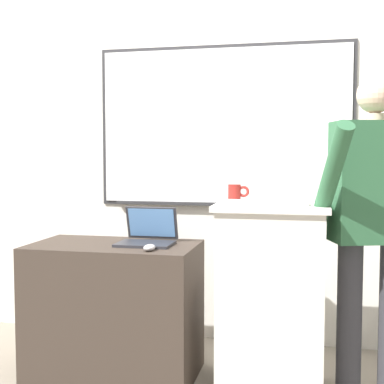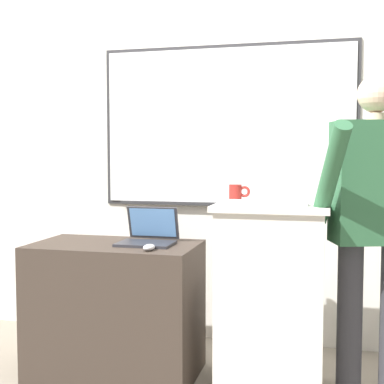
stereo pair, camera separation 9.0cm
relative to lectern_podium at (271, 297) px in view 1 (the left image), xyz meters
The scene contains 9 objects.
back_wall 1.23m from the lectern_podium, 118.70° to the left, with size 6.40×0.17×2.64m.
lectern_podium is the anchor object (origin of this frame).
side_desk 0.92m from the lectern_podium, behind, with size 0.96×0.55×0.78m.
person_presenter 0.69m from the lectern_podium, ahead, with size 0.59×0.64×1.70m.
laptop 0.79m from the lectern_podium, behind, with size 0.32×0.29×0.21m.
wireless_keyboard 0.53m from the lectern_podium, 112.22° to the right, with size 0.44×0.12×0.02m.
computer_mouse_by_laptop 0.72m from the lectern_podium, 166.86° to the right, with size 0.06×0.10×0.03m.
computer_mouse_by_keyboard 0.59m from the lectern_podium, 12.48° to the right, with size 0.06×0.10×0.03m.
coffee_mug 0.63m from the lectern_podium, 139.70° to the left, with size 0.12×0.07×0.09m.
Camera 1 is at (0.64, -2.52, 1.29)m, focal length 50.00 mm.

